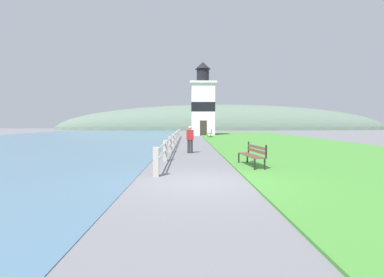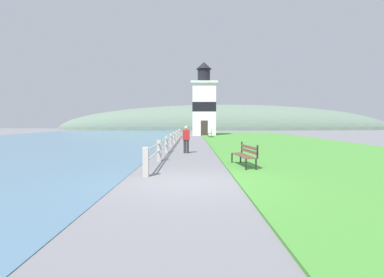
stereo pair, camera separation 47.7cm
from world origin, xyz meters
name	(u,v)px [view 2 (the right image)]	position (x,y,z in m)	size (l,w,h in m)	color
ground_plane	(188,183)	(0.00, 0.00, 0.00)	(160.00, 160.00, 0.00)	slate
grass_verge	(279,143)	(7.45, 16.61, 0.03)	(12.00, 49.82, 0.06)	#428433
water_strip	(26,143)	(-13.95, 16.61, 0.01)	(24.00, 79.71, 0.01)	#476B84
seawall_railing	(174,138)	(-1.35, 14.61, 0.55)	(0.18, 27.41, 0.95)	#A8A399
park_bench_near	(246,154)	(2.21, 2.94, 0.54)	(0.71, 2.01, 0.94)	brown
park_bench_midway	(211,133)	(2.30, 26.28, 0.54)	(0.60, 2.00, 0.94)	brown
lighthouse	(205,105)	(1.75, 32.17, 4.16)	(3.53, 3.53, 9.87)	white
person_strolling	(187,138)	(-0.19, 8.39, 0.84)	(0.41, 0.28, 1.54)	#28282D
distant_hillside	(226,130)	(8.00, 63.21, 0.00)	(80.00, 16.00, 12.00)	#566B5B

